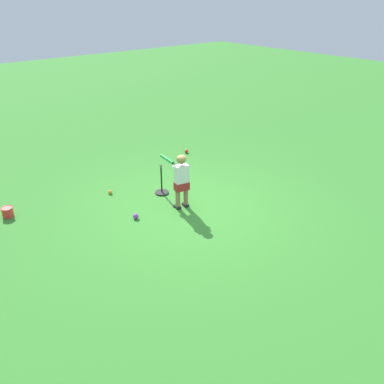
% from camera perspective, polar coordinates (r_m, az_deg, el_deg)
% --- Properties ---
extents(ground_plane, '(40.00, 40.00, 0.00)m').
position_cam_1_polar(ground_plane, '(7.56, -0.29, -2.39)').
color(ground_plane, '#38842D').
extents(child_batter, '(0.32, 0.78, 1.08)m').
position_cam_1_polar(child_batter, '(7.32, -1.66, 2.30)').
color(child_batter, '#232328').
rests_on(child_batter, ground).
extents(play_ball_behind_batter, '(0.08, 0.08, 0.08)m').
position_cam_1_polar(play_ball_behind_batter, '(8.24, -11.73, -0.01)').
color(play_ball_behind_batter, orange).
rests_on(play_ball_behind_batter, ground).
extents(play_ball_far_right, '(0.10, 0.10, 0.10)m').
position_cam_1_polar(play_ball_far_right, '(7.27, -8.12, -3.49)').
color(play_ball_far_right, purple).
rests_on(play_ball_far_right, ground).
extents(play_ball_midfield, '(0.10, 0.10, 0.10)m').
position_cam_1_polar(play_ball_midfield, '(10.16, -0.80, 5.90)').
color(play_ball_midfield, red).
rests_on(play_ball_midfield, ground).
extents(batting_tee, '(0.28, 0.28, 0.62)m').
position_cam_1_polar(batting_tee, '(8.10, -4.38, 0.49)').
color(batting_tee, black).
rests_on(batting_tee, ground).
extents(toy_bucket, '(0.22, 0.22, 0.19)m').
position_cam_1_polar(toy_bucket, '(8.00, -25.10, -2.61)').
color(toy_bucket, red).
rests_on(toy_bucket, ground).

